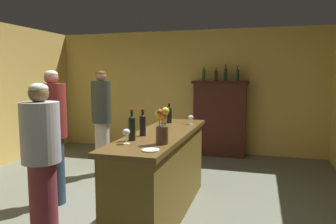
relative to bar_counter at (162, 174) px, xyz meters
The scene contains 19 objects.
floor 0.76m from the bar_counter, 155.90° to the right, with size 9.19×9.19×0.00m, color #636757.
wall_back 3.50m from the bar_counter, 98.80° to the left, with size 6.02×0.12×2.63m, color #DAB557.
bar_counter is the anchor object (origin of this frame).
display_cabinet 3.11m from the bar_counter, 84.58° to the left, with size 1.14×0.39×1.56m.
wine_bottle_malbec 0.96m from the bar_counter, 99.60° to the left, with size 0.07×0.07×0.28m.
wine_bottle_riesling 0.85m from the bar_counter, 105.75° to the right, with size 0.07×0.07×0.33m.
wine_bottle_chardonnay 0.70m from the bar_counter, 116.71° to the right, with size 0.07×0.07×0.30m.
wine_glass_front 0.93m from the bar_counter, 74.07° to the left, with size 0.07×0.07×0.12m.
wine_glass_mid 0.94m from the bar_counter, 101.46° to the right, with size 0.07×0.07×0.15m.
wine_glass_rear 0.76m from the bar_counter, 69.61° to the right, with size 0.08×0.08×0.14m.
flower_arrangement 0.93m from the bar_counter, 72.41° to the right, with size 0.14×0.13×0.36m.
cheese_plate 1.06m from the bar_counter, 78.83° to the right, with size 0.16×0.16×0.01m, color white.
display_bottle_left 3.30m from the bar_counter, 91.02° to the left, with size 0.06×0.06×0.30m.
display_bottle_midleft 3.30m from the bar_counter, 86.28° to the left, with size 0.07×0.07×0.27m.
display_bottle_center 3.33m from the bar_counter, 82.75° to the left, with size 0.07×0.07×0.33m.
display_bottle_midright 3.36m from the bar_counter, 78.43° to the left, with size 0.07×0.07×0.31m.
patron_in_navy 1.37m from the bar_counter, 141.51° to the right, with size 0.39×0.39×1.60m.
patron_by_cabinet 1.51m from the bar_counter, behind, with size 0.34×0.34×1.74m.
patron_redhead 1.98m from the bar_counter, 139.13° to the left, with size 0.33×0.33×1.75m.
Camera 1 is at (1.63, -3.29, 1.68)m, focal length 34.10 mm.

